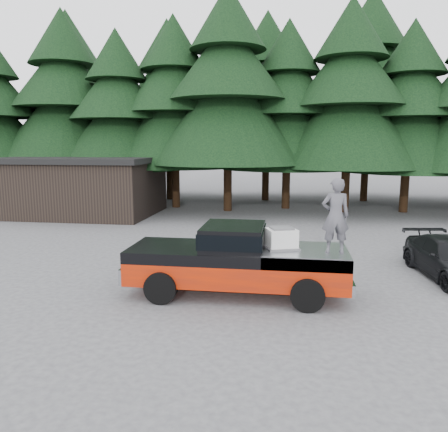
# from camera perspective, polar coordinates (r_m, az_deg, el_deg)

# --- Properties ---
(ground) EXTENTS (120.00, 120.00, 0.00)m
(ground) POSITION_cam_1_polar(r_m,az_deg,el_deg) (12.64, -4.17, -9.33)
(ground) COLOR #464648
(ground) RESTS_ON ground
(pickup_truck) EXTENTS (6.00, 2.04, 1.33)m
(pickup_truck) POSITION_cam_1_polar(r_m,az_deg,el_deg) (11.91, 1.70, -7.14)
(pickup_truck) COLOR red
(pickup_truck) RESTS_ON ground
(truck_cab) EXTENTS (1.66, 1.90, 0.59)m
(truck_cab) POSITION_cam_1_polar(r_m,az_deg,el_deg) (11.69, 1.24, -2.61)
(truck_cab) COLOR black
(truck_cab) RESTS_ON pickup_truck
(air_compressor) EXTENTS (0.90, 0.83, 0.51)m
(air_compressor) POSITION_cam_1_polar(r_m,az_deg,el_deg) (11.56, 7.52, -3.03)
(air_compressor) COLOR silver
(air_compressor) RESTS_ON pickup_truck
(man_on_bed) EXTENTS (0.74, 0.53, 1.90)m
(man_on_bed) POSITION_cam_1_polar(r_m,az_deg,el_deg) (11.25, 14.35, 0.03)
(man_on_bed) COLOR #4F4F55
(man_on_bed) RESTS_ON pickup_truck
(utility_building) EXTENTS (8.40, 6.40, 3.30)m
(utility_building) POSITION_cam_1_polar(r_m,az_deg,el_deg) (26.49, -17.75, 3.82)
(utility_building) COLOR black
(utility_building) RESTS_ON ground
(treeline) EXTENTS (60.15, 16.05, 17.50)m
(treeline) POSITION_cam_1_polar(r_m,az_deg,el_deg) (29.18, 4.15, 16.64)
(treeline) COLOR black
(treeline) RESTS_ON ground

